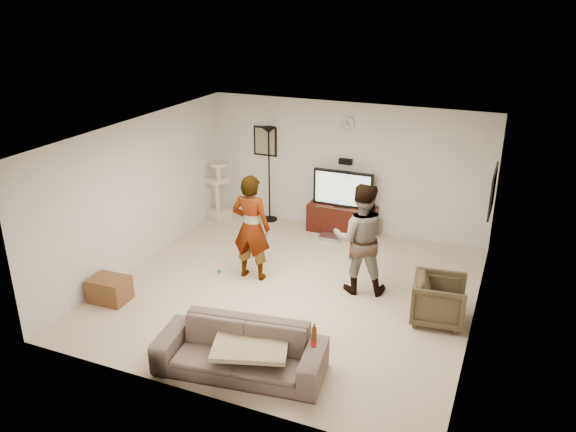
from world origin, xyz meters
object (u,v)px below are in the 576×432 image
at_px(cat_tree, 217,191).
at_px(beer_bottle, 314,337).
at_px(tv, 343,189).
at_px(side_table, 110,289).
at_px(person_right, 361,239).
at_px(armchair, 439,300).
at_px(sofa, 240,350).
at_px(person_left, 251,227).
at_px(tv_stand, 342,219).
at_px(floor_lamp, 269,175).

distance_m(cat_tree, beer_bottle, 5.71).
relative_size(tv, side_table, 2.06).
relative_size(cat_tree, side_table, 2.19).
bearing_deg(person_right, beer_bottle, 79.97).
relative_size(person_right, armchair, 2.39).
relative_size(cat_tree, sofa, 0.60).
xyz_separation_m(cat_tree, sofa, (2.76, -4.33, -0.32)).
xyz_separation_m(tv, cat_tree, (-2.56, -0.34, -0.28)).
bearing_deg(person_left, side_table, 41.98).
height_order(cat_tree, person_left, person_left).
relative_size(tv_stand, cat_tree, 1.06).
relative_size(floor_lamp, side_table, 3.41).
bearing_deg(tv, beer_bottle, -76.11).
bearing_deg(person_right, side_table, 13.55).
xyz_separation_m(tv, person_right, (0.96, -2.10, -0.02)).
xyz_separation_m(tv_stand, floor_lamp, (-1.57, 0.04, 0.69)).
bearing_deg(armchair, tv, 35.02).
relative_size(floor_lamp, armchair, 2.62).
xyz_separation_m(person_right, sofa, (-0.76, -2.57, -0.58)).
distance_m(person_right, beer_bottle, 2.58).
xyz_separation_m(beer_bottle, side_table, (-3.58, 0.77, -0.54)).
relative_size(tv, person_right, 0.66).
bearing_deg(beer_bottle, sofa, 180.00).
relative_size(person_left, person_right, 1.00).
bearing_deg(person_left, sofa, 111.67).
xyz_separation_m(beer_bottle, armchair, (1.10, 2.12, -0.40)).
relative_size(beer_bottle, armchair, 0.34).
xyz_separation_m(cat_tree, beer_bottle, (3.71, -4.33, 0.11)).
distance_m(tv, side_table, 4.65).
xyz_separation_m(sofa, side_table, (-2.63, 0.77, -0.11)).
xyz_separation_m(cat_tree, person_left, (1.78, -2.01, 0.25)).
height_order(floor_lamp, armchair, floor_lamp).
bearing_deg(sofa, tv, 84.19).
distance_m(tv, armchair, 3.45).
xyz_separation_m(cat_tree, person_right, (3.51, -1.76, 0.26)).
xyz_separation_m(tv, armchair, (2.26, -2.55, -0.56)).
bearing_deg(floor_lamp, beer_bottle, -60.00).
distance_m(person_left, side_table, 2.36).
bearing_deg(side_table, tv, 58.11).
relative_size(tv_stand, person_right, 0.75).
height_order(sofa, armchair, armchair).
relative_size(person_right, side_table, 3.11).
relative_size(floor_lamp, cat_tree, 1.55).
bearing_deg(floor_lamp, side_table, -102.29).
xyz_separation_m(person_left, sofa, (0.98, -2.32, -0.57)).
distance_m(floor_lamp, armchair, 4.67).
xyz_separation_m(tv_stand, side_table, (-2.43, -3.90, -0.09)).
distance_m(floor_lamp, person_left, 2.53).
height_order(tv, beer_bottle, tv).
xyz_separation_m(person_left, armchair, (3.04, -0.20, -0.54)).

